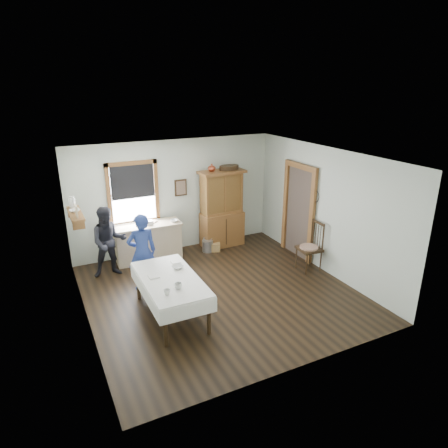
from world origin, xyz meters
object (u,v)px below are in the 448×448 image
object	(u,v)px
wicker_basket	(213,247)
woman_blue	(142,255)
work_counter	(148,242)
figure_dark	(109,244)
pail	(208,246)
dining_table	(171,297)
spindle_chair	(309,247)
china_hutch	(222,209)

from	to	relation	value
wicker_basket	woman_blue	size ratio (longest dim) A/B	0.24
work_counter	figure_dark	distance (m)	1.07
pail	woman_blue	world-z (taller)	woman_blue
work_counter	woman_blue	xyz separation A→B (m)	(-0.48, -1.32, 0.29)
woman_blue	figure_dark	world-z (taller)	woman_blue
woman_blue	pail	bearing A→B (deg)	-147.49
dining_table	work_counter	bearing A→B (deg)	82.87
wicker_basket	spindle_chair	bearing A→B (deg)	-52.46
pail	figure_dark	bearing A→B (deg)	-174.20
woman_blue	figure_dark	xyz separation A→B (m)	(-0.47, 0.90, -0.02)
china_hutch	wicker_basket	bearing A→B (deg)	-149.06
dining_table	woman_blue	xyz separation A→B (m)	(-0.16, 1.18, 0.36)
dining_table	wicker_basket	bearing A→B (deg)	50.77
dining_table	pail	xyz separation A→B (m)	(1.74, 2.32, -0.23)
china_hutch	woman_blue	size ratio (longest dim) A/B	1.31
china_hutch	dining_table	world-z (taller)	china_hutch
pail	figure_dark	distance (m)	2.46
pail	spindle_chair	bearing A→B (deg)	-50.46
work_counter	wicker_basket	distance (m)	1.61
china_hutch	woman_blue	bearing A→B (deg)	-152.75
pail	wicker_basket	world-z (taller)	pail
china_hutch	pail	distance (m)	0.98
china_hutch	wicker_basket	size ratio (longest dim) A/B	5.55
pail	wicker_basket	bearing A→B (deg)	-11.61
work_counter	dining_table	world-z (taller)	work_counter
figure_dark	china_hutch	bearing A→B (deg)	14.33
figure_dark	dining_table	bearing A→B (deg)	-67.68
work_counter	wicker_basket	bearing A→B (deg)	-4.88
work_counter	china_hutch	distance (m)	2.00
dining_table	wicker_basket	world-z (taller)	dining_table
spindle_chair	wicker_basket	bearing A→B (deg)	132.09
spindle_chair	wicker_basket	size ratio (longest dim) A/B	3.19
dining_table	spindle_chair	distance (m)	3.36
china_hutch	spindle_chair	bearing A→B (deg)	-65.19
china_hutch	wicker_basket	world-z (taller)	china_hutch
work_counter	china_hutch	bearing A→B (deg)	3.64
spindle_chair	figure_dark	distance (m)	4.30
pail	woman_blue	xyz separation A→B (m)	(-1.91, -1.14, 0.59)
spindle_chair	figure_dark	world-z (taller)	figure_dark
china_hutch	dining_table	bearing A→B (deg)	-133.65
china_hutch	pail	world-z (taller)	china_hutch
work_counter	china_hutch	world-z (taller)	china_hutch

